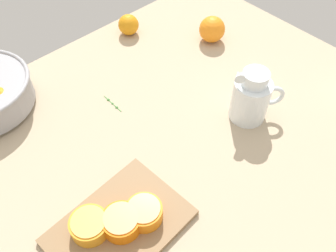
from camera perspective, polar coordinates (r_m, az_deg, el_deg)
name	(u,v)px	position (r cm, az deg, el deg)	size (l,w,h in cm)	color
ground_plane	(168,140)	(99.39, 0.01, -2.21)	(135.56, 105.55, 3.00)	tan
juice_pitcher	(250,100)	(101.14, 12.82, 4.04)	(13.11, 11.33, 16.80)	white
cutting_board	(120,227)	(84.52, -7.60, -15.40)	(29.62, 21.05, 1.58)	olive
orange_half_0	(121,222)	(81.76, -7.33, -14.72)	(8.62, 8.62, 4.23)	orange
orange_half_1	(90,225)	(82.68, -12.22, -14.98)	(8.60, 8.60, 4.02)	orange
orange_half_2	(144,212)	(82.29, -3.76, -13.37)	(8.28, 8.28, 4.22)	orange
loose_orange_0	(212,29)	(127.28, 6.93, 14.84)	(8.77, 8.77, 8.77)	orange
loose_orange_1	(128,25)	(130.76, -6.22, 15.53)	(7.07, 7.07, 7.07)	orange
herb_sprig_0	(112,103)	(107.34, -8.76, 3.60)	(0.97, 8.33, 0.93)	#4B8B43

